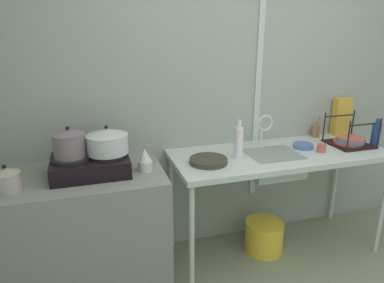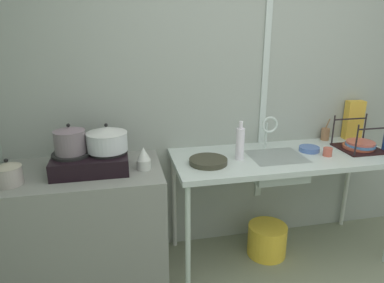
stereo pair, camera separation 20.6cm
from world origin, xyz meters
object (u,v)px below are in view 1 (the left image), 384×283
at_px(sink_basin, 272,164).
at_px(pot_beside_stove, 6,180).
at_px(stove, 91,164).
at_px(small_bowl_on_drainboard, 303,146).
at_px(faucet, 264,125).
at_px(dish_rack, 350,141).
at_px(percolator, 145,160).
at_px(cereal_box, 341,117).
at_px(pot_on_right_burner, 107,141).
at_px(bucket_on_floor, 264,236).
at_px(utensil_jar, 315,131).
at_px(cup_by_rack, 321,148).
at_px(bottle_by_rack, 376,134).
at_px(bottle_by_sink, 239,142).
at_px(frying_pan, 208,161).
at_px(pot_on_left_burner, 69,143).

bearing_deg(sink_basin, pot_beside_stove, -176.15).
distance_m(stove, small_bowl_on_drainboard, 1.64).
bearing_deg(faucet, dish_rack, -12.07).
bearing_deg(percolator, stove, 170.49).
bearing_deg(stove, cereal_box, 7.03).
distance_m(pot_on_right_burner, dish_rack, 1.94).
distance_m(pot_beside_stove, bucket_on_floor, 1.99).
distance_m(pot_on_right_burner, percolator, 0.28).
xyz_separation_m(cereal_box, utensil_jar, (-0.25, 0.00, -0.11)).
height_order(sink_basin, cereal_box, cereal_box).
distance_m(utensil_jar, bucket_on_floor, 1.03).
bearing_deg(stove, cup_by_rack, -2.94).
distance_m(sink_basin, bucket_on_floor, 0.66).
distance_m(pot_beside_stove, sink_basin, 1.83).
height_order(percolator, utensil_jar, utensil_jar).
relative_size(sink_basin, cereal_box, 1.22).
distance_m(pot_on_right_burner, cereal_box, 2.08).
bearing_deg(bottle_by_rack, faucet, 166.33).
distance_m(cup_by_rack, bottle_by_sink, 0.68).
xyz_separation_m(small_bowl_on_drainboard, bucket_on_floor, (-0.31, -0.03, -0.76)).
bearing_deg(faucet, frying_pan, -159.77).
xyz_separation_m(percolator, utensil_jar, (1.57, 0.33, -0.02)).
bearing_deg(small_bowl_on_drainboard, frying_pan, -173.72).
distance_m(frying_pan, bottle_by_sink, 0.27).
relative_size(frying_pan, cup_by_rack, 4.07).
xyz_separation_m(stove, dish_rack, (2.05, -0.01, -0.03)).
xyz_separation_m(percolator, bottle_by_rack, (1.89, -0.02, 0.02)).
bearing_deg(bottle_by_sink, stove, 179.24).
distance_m(stove, percolator, 0.36).
xyz_separation_m(bottle_by_sink, bucket_on_floor, (0.28, 0.02, -0.86)).
distance_m(stove, dish_rack, 2.05).
distance_m(bottle_by_sink, bucket_on_floor, 0.91).
xyz_separation_m(percolator, bottle_by_sink, (0.70, 0.04, 0.05)).
height_order(pot_on_left_burner, pot_beside_stove, pot_on_left_burner).
bearing_deg(percolator, cereal_box, 10.16).
height_order(percolator, sink_basin, percolator).
height_order(frying_pan, cereal_box, cereal_box).
xyz_separation_m(sink_basin, dish_rack, (0.71, 0.01, 0.12)).
relative_size(pot_beside_stove, cereal_box, 0.51).
distance_m(stove, sink_basin, 1.35).
height_order(pot_on_left_burner, bucket_on_floor, pot_on_left_burner).
xyz_separation_m(pot_on_right_burner, dish_rack, (1.93, -0.01, -0.18)).
relative_size(pot_on_right_burner, pot_beside_stove, 1.59).
relative_size(percolator, bucket_on_floor, 0.49).
xyz_separation_m(pot_beside_stove, sink_basin, (1.82, 0.12, -0.15)).
distance_m(cup_by_rack, small_bowl_on_drainboard, 0.15).
height_order(percolator, dish_rack, dish_rack).
relative_size(cup_by_rack, utensil_jar, 0.35).
relative_size(pot_on_left_burner, frying_pan, 0.75).
height_order(dish_rack, cereal_box, cereal_box).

